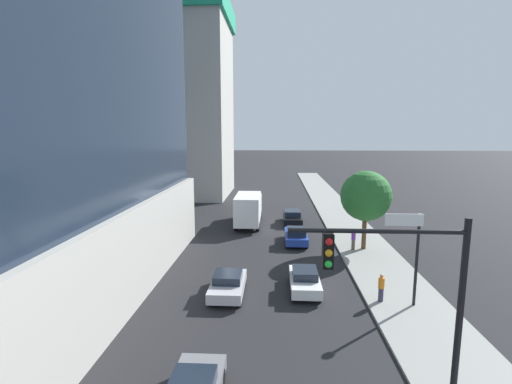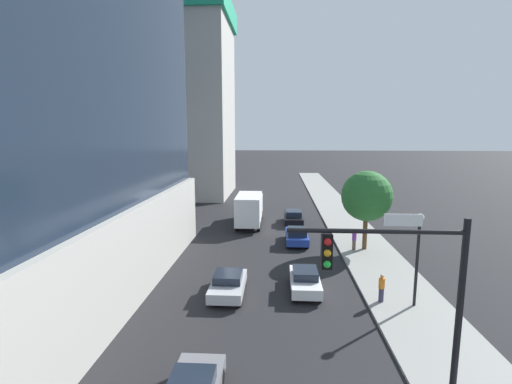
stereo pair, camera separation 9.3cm
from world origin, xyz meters
The scene contains 12 objects.
sidewalk centered at (8.07, 20.00, 0.07)m, with size 4.57×120.00×0.15m, color gray.
construction_building centered at (-13.69, 48.68, 15.65)m, with size 15.15×15.29×35.63m.
traffic_light_pole centered at (4.54, 2.34, 4.96)m, with size 5.29×0.48×7.05m.
street_lamp centered at (8.28, 11.30, 3.58)m, with size 0.44×0.44×5.15m.
street_tree centered at (7.86, 21.39, 4.52)m, with size 4.04×4.04×6.41m.
car_black centered at (2.44, 30.31, 0.70)m, with size 1.91×4.45×1.44m.
car_white centered at (2.44, 13.18, 0.70)m, with size 1.75×4.02×1.38m.
car_blue centered at (2.44, 23.08, 0.72)m, with size 1.86×4.36×1.46m.
car_silver centered at (-2.15, 12.38, 0.67)m, with size 1.92×4.03×1.34m.
box_truck centered at (-2.15, 29.34, 1.85)m, with size 2.42×7.83×3.34m.
pedestrian_purple_shirt centered at (6.94, 21.03, 1.01)m, with size 0.34×0.34×1.69m.
pedestrian_orange_shirt centered at (6.59, 11.68, 0.95)m, with size 0.34×0.34×1.59m.
Camera 1 is at (0.62, -8.41, 9.51)m, focal length 26.12 mm.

